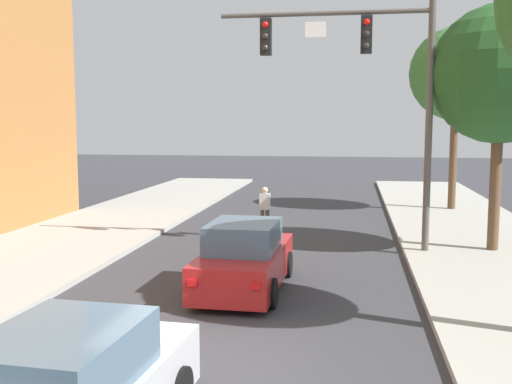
{
  "coord_description": "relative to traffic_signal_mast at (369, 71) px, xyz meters",
  "views": [
    {
      "loc": [
        2.46,
        -8.81,
        3.84
      ],
      "look_at": [
        -0.06,
        6.9,
        2.0
      ],
      "focal_mm": 42.13,
      "sensor_mm": 36.0,
      "label": 1
    }
  ],
  "objects": [
    {
      "name": "car_lead_red",
      "position": [
        -2.84,
        -4.38,
        -4.6
      ],
      "size": [
        1.9,
        4.27,
        1.6
      ],
      "color": "#B21E1E",
      "rests_on": "ground"
    },
    {
      "name": "pedestrian_crossing_road",
      "position": [
        -3.39,
        2.63,
        -4.41
      ],
      "size": [
        0.36,
        0.22,
        1.64
      ],
      "color": "brown",
      "rests_on": "ground"
    },
    {
      "name": "traffic_signal_mast",
      "position": [
        0.0,
        0.0,
        0.0
      ],
      "size": [
        6.11,
        0.38,
        7.5
      ],
      "color": "#514C47",
      "rests_on": "sidewalk_right"
    },
    {
      "name": "street_tree_second",
      "position": [
        3.66,
        0.43,
        -0.13
      ],
      "size": [
        3.95,
        3.95,
        7.03
      ],
      "color": "brown",
      "rests_on": "sidewalk_right"
    },
    {
      "name": "street_tree_third",
      "position": [
        3.84,
        8.98,
        0.56
      ],
      "size": [
        3.91,
        3.91,
        7.71
      ],
      "color": "brown",
      "rests_on": "sidewalk_right"
    },
    {
      "name": "ground_plane",
      "position": [
        -2.9,
        -8.89,
        -5.32
      ],
      "size": [
        120.0,
        120.0,
        0.0
      ],
      "primitive_type": "plane",
      "color": "#38383D"
    }
  ]
}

